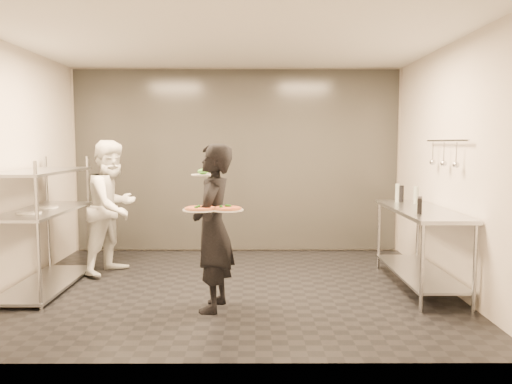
{
  "coord_description": "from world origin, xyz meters",
  "views": [
    {
      "loc": [
        0.27,
        -5.65,
        1.68
      ],
      "look_at": [
        0.29,
        0.15,
        1.1
      ],
      "focal_mm": 35.0,
      "sensor_mm": 36.0,
      "label": 1
    }
  ],
  "objects_px": {
    "bottle_dark": "(401,194)",
    "bottle_green": "(398,193)",
    "pass_rack": "(43,222)",
    "bottle_clear": "(416,195)",
    "waiter": "(213,228)",
    "prep_counter": "(420,234)",
    "pizza_plate_near": "(200,209)",
    "pizza_plate_far": "(227,209)",
    "pos_monitor": "(420,205)",
    "chef": "(113,207)",
    "salad_plate": "(203,173)"
  },
  "relations": [
    {
      "from": "bottle_dark",
      "to": "bottle_green",
      "type": "bearing_deg",
      "value": 147.09
    },
    {
      "from": "pass_rack",
      "to": "bottle_green",
      "type": "xyz_separation_m",
      "value": [
        4.26,
        0.71,
        0.27
      ]
    },
    {
      "from": "bottle_clear",
      "to": "waiter",
      "type": "bearing_deg",
      "value": -152.39
    },
    {
      "from": "prep_counter",
      "to": "pizza_plate_near",
      "type": "relative_size",
      "value": 5.32
    },
    {
      "from": "waiter",
      "to": "bottle_clear",
      "type": "relative_size",
      "value": 7.66
    },
    {
      "from": "bottle_clear",
      "to": "prep_counter",
      "type": "bearing_deg",
      "value": -101.69
    },
    {
      "from": "waiter",
      "to": "bottle_clear",
      "type": "height_order",
      "value": "waiter"
    },
    {
      "from": "pizza_plate_far",
      "to": "pos_monitor",
      "type": "relative_size",
      "value": 1.3
    },
    {
      "from": "prep_counter",
      "to": "bottle_green",
      "type": "distance_m",
      "value": 0.82
    },
    {
      "from": "waiter",
      "to": "bottle_dark",
      "type": "relative_size",
      "value": 7.91
    },
    {
      "from": "pos_monitor",
      "to": "bottle_green",
      "type": "distance_m",
      "value": 1.02
    },
    {
      "from": "chef",
      "to": "salad_plate",
      "type": "xyz_separation_m",
      "value": [
        1.29,
        -1.17,
        0.51
      ]
    },
    {
      "from": "pizza_plate_near",
      "to": "bottle_green",
      "type": "relative_size",
      "value": 1.45
    },
    {
      "from": "pass_rack",
      "to": "chef",
      "type": "relative_size",
      "value": 0.94
    },
    {
      "from": "chef",
      "to": "pizza_plate_near",
      "type": "xyz_separation_m",
      "value": [
        1.31,
        -1.68,
        0.2
      ]
    },
    {
      "from": "chef",
      "to": "bottle_green",
      "type": "height_order",
      "value": "chef"
    },
    {
      "from": "pass_rack",
      "to": "bottle_dark",
      "type": "xyz_separation_m",
      "value": [
        4.3,
        0.69,
        0.26
      ]
    },
    {
      "from": "pass_rack",
      "to": "salad_plate",
      "type": "height_order",
      "value": "pass_rack"
    },
    {
      "from": "bottle_clear",
      "to": "bottle_dark",
      "type": "relative_size",
      "value": 1.03
    },
    {
      "from": "prep_counter",
      "to": "bottle_clear",
      "type": "xyz_separation_m",
      "value": [
        0.11,
        0.52,
        0.4
      ]
    },
    {
      "from": "salad_plate",
      "to": "bottle_dark",
      "type": "distance_m",
      "value": 2.7
    },
    {
      "from": "pizza_plate_near",
      "to": "bottle_green",
      "type": "bearing_deg",
      "value": 35.68
    },
    {
      "from": "prep_counter",
      "to": "bottle_dark",
      "type": "relative_size",
      "value": 8.54
    },
    {
      "from": "pass_rack",
      "to": "bottle_green",
      "type": "height_order",
      "value": "pass_rack"
    },
    {
      "from": "chef",
      "to": "bottle_dark",
      "type": "height_order",
      "value": "chef"
    },
    {
      "from": "chef",
      "to": "bottle_green",
      "type": "distance_m",
      "value": 3.67
    },
    {
      "from": "waiter",
      "to": "bottle_clear",
      "type": "bearing_deg",
      "value": 126.27
    },
    {
      "from": "bottle_green",
      "to": "chef",
      "type": "bearing_deg",
      "value": -179.83
    },
    {
      "from": "prep_counter",
      "to": "pizza_plate_far",
      "type": "relative_size",
      "value": 5.96
    },
    {
      "from": "salad_plate",
      "to": "pos_monitor",
      "type": "relative_size",
      "value": 1.08
    },
    {
      "from": "bottle_green",
      "to": "bottle_clear",
      "type": "bearing_deg",
      "value": -47.96
    },
    {
      "from": "waiter",
      "to": "bottle_green",
      "type": "distance_m",
      "value": 2.69
    },
    {
      "from": "pos_monitor",
      "to": "pizza_plate_far",
      "type": "bearing_deg",
      "value": -142.29
    },
    {
      "from": "bottle_clear",
      "to": "bottle_dark",
      "type": "distance_m",
      "value": 0.22
    },
    {
      "from": "prep_counter",
      "to": "chef",
      "type": "relative_size",
      "value": 1.05
    },
    {
      "from": "chef",
      "to": "pos_monitor",
      "type": "relative_size",
      "value": 7.33
    },
    {
      "from": "bottle_green",
      "to": "waiter",
      "type": "bearing_deg",
      "value": -147.05
    },
    {
      "from": "prep_counter",
      "to": "chef",
      "type": "xyz_separation_m",
      "value": [
        -3.73,
        0.7,
        0.23
      ]
    },
    {
      "from": "pos_monitor",
      "to": "bottle_green",
      "type": "xyz_separation_m",
      "value": [
        0.05,
        1.02,
        0.03
      ]
    },
    {
      "from": "prep_counter",
      "to": "bottle_green",
      "type": "bearing_deg",
      "value": 95.38
    },
    {
      "from": "prep_counter",
      "to": "pizza_plate_far",
      "type": "height_order",
      "value": "pizza_plate_far"
    },
    {
      "from": "pos_monitor",
      "to": "bottle_clear",
      "type": "relative_size",
      "value": 1.07
    },
    {
      "from": "salad_plate",
      "to": "pizza_plate_far",
      "type": "bearing_deg",
      "value": -62.02
    },
    {
      "from": "chef",
      "to": "pizza_plate_far",
      "type": "bearing_deg",
      "value": -114.29
    },
    {
      "from": "waiter",
      "to": "pizza_plate_near",
      "type": "height_order",
      "value": "waiter"
    },
    {
      "from": "pizza_plate_near",
      "to": "bottle_clear",
      "type": "height_order",
      "value": "bottle_clear"
    },
    {
      "from": "pos_monitor",
      "to": "bottle_dark",
      "type": "height_order",
      "value": "bottle_dark"
    },
    {
      "from": "pos_monitor",
      "to": "bottle_green",
      "type": "height_order",
      "value": "bottle_green"
    },
    {
      "from": "pizza_plate_far",
      "to": "pos_monitor",
      "type": "xyz_separation_m",
      "value": [
        2.04,
        0.69,
        -0.05
      ]
    },
    {
      "from": "pizza_plate_far",
      "to": "pizza_plate_near",
      "type": "bearing_deg",
      "value": 176.38
    }
  ]
}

